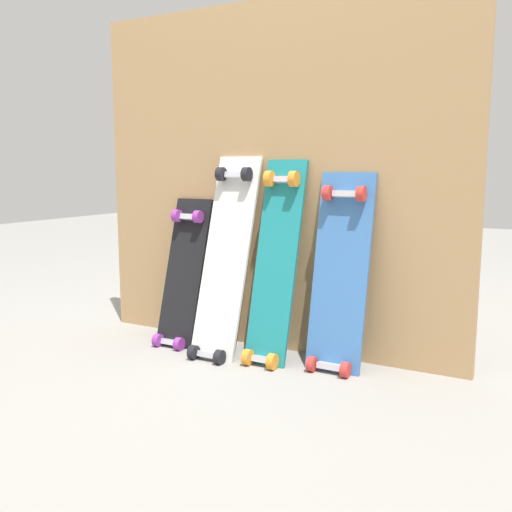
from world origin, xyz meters
TOP-DOWN VIEW (x-y plane):
  - ground_plane at (0.00, 0.00)m, footprint 12.00×12.00m
  - plywood_wall_panel at (0.00, 0.07)m, footprint 1.74×0.04m
  - skateboard_black at (-0.38, -0.07)m, footprint 0.19×0.26m
  - skateboard_white at (-0.13, -0.10)m, footprint 0.21×0.33m
  - skateboard_teal at (0.09, -0.08)m, footprint 0.18×0.29m
  - skateboard_blue at (0.36, -0.05)m, footprint 0.23×0.23m

SIDE VIEW (x-z plane):
  - ground_plane at x=0.00m, z-range 0.00..0.00m
  - skateboard_black at x=-0.38m, z-range -0.07..0.66m
  - skateboard_blue at x=0.36m, z-range -0.07..0.78m
  - skateboard_teal at x=0.09m, z-range -0.07..0.83m
  - skateboard_white at x=-0.13m, z-range -0.07..0.85m
  - plywood_wall_panel at x=0.00m, z-range 0.00..1.49m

